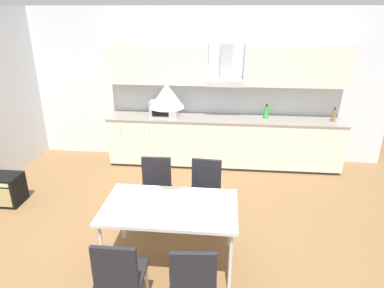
# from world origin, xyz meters

# --- Properties ---
(ground_plane) EXTENTS (8.62, 7.54, 0.02)m
(ground_plane) POSITION_xyz_m (0.00, 0.00, -0.01)
(ground_plane) COLOR brown
(wall_back) EXTENTS (6.90, 0.10, 2.70)m
(wall_back) POSITION_xyz_m (0.00, 2.56, 1.35)
(wall_back) COLOR silver
(wall_back) RESTS_ON ground_plane
(kitchen_counter) EXTENTS (4.06, 0.64, 0.88)m
(kitchen_counter) POSITION_xyz_m (0.61, 2.21, 0.44)
(kitchen_counter) COLOR #333333
(kitchen_counter) RESTS_ON ground_plane
(backsplash_tile) EXTENTS (4.04, 0.02, 0.49)m
(backsplash_tile) POSITION_xyz_m (0.61, 2.50, 1.12)
(backsplash_tile) COLOR silver
(backsplash_tile) RESTS_ON kitchen_counter
(upper_wall_cabinets) EXTENTS (4.04, 0.40, 0.68)m
(upper_wall_cabinets) POSITION_xyz_m (0.61, 2.34, 1.77)
(upper_wall_cabinets) COLOR silver
(microwave) EXTENTS (0.48, 0.35, 0.28)m
(microwave) POSITION_xyz_m (-0.44, 2.21, 1.02)
(microwave) COLOR #ADADB2
(microwave) RESTS_ON kitchen_counter
(bottle_brown) EXTENTS (0.06, 0.06, 0.24)m
(bottle_brown) POSITION_xyz_m (2.43, 2.17, 0.98)
(bottle_brown) COLOR brown
(bottle_brown) RESTS_ON kitchen_counter
(bottle_green) EXTENTS (0.08, 0.08, 0.25)m
(bottle_green) POSITION_xyz_m (1.33, 2.25, 0.99)
(bottle_green) COLOR green
(bottle_green) RESTS_ON kitchen_counter
(dining_table) EXTENTS (1.41, 0.83, 0.73)m
(dining_table) POSITION_xyz_m (0.08, -0.47, 0.68)
(dining_table) COLOR silver
(dining_table) RESTS_ON ground_plane
(chair_far_right) EXTENTS (0.43, 0.43, 0.87)m
(chair_far_right) POSITION_xyz_m (0.41, 0.33, 0.53)
(chair_far_right) COLOR black
(chair_far_right) RESTS_ON ground_plane
(chair_near_right) EXTENTS (0.43, 0.43, 0.87)m
(chair_near_right) POSITION_xyz_m (0.41, -1.26, 0.53)
(chair_near_right) COLOR black
(chair_near_right) RESTS_ON ground_plane
(chair_near_left) EXTENTS (0.40, 0.40, 0.87)m
(chair_near_left) POSITION_xyz_m (-0.23, -1.26, 0.53)
(chair_near_left) COLOR black
(chair_near_left) RESTS_ON ground_plane
(chair_far_left) EXTENTS (0.41, 0.41, 0.87)m
(chair_far_left) POSITION_xyz_m (-0.24, 0.33, 0.53)
(chair_far_left) COLOR black
(chair_far_left) RESTS_ON ground_plane
(guitar_amp) EXTENTS (0.52, 0.37, 0.44)m
(guitar_amp) POSITION_xyz_m (-2.52, 0.53, 0.22)
(guitar_amp) COLOR black
(guitar_amp) RESTS_ON ground_plane
(pendant_lamp) EXTENTS (0.32, 0.32, 0.22)m
(pendant_lamp) POSITION_xyz_m (0.08, -0.47, 1.90)
(pendant_lamp) COLOR silver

